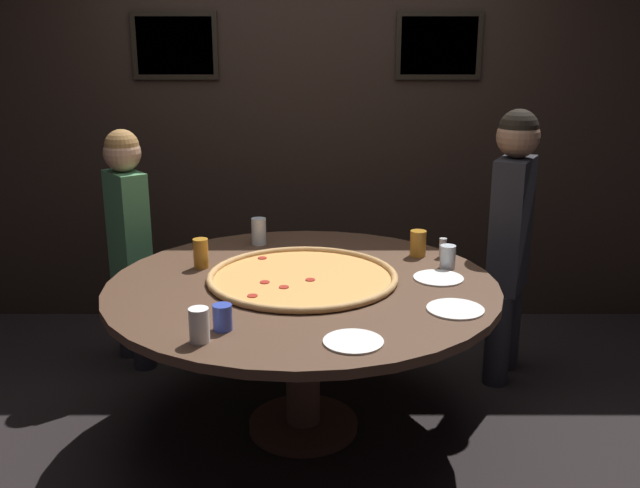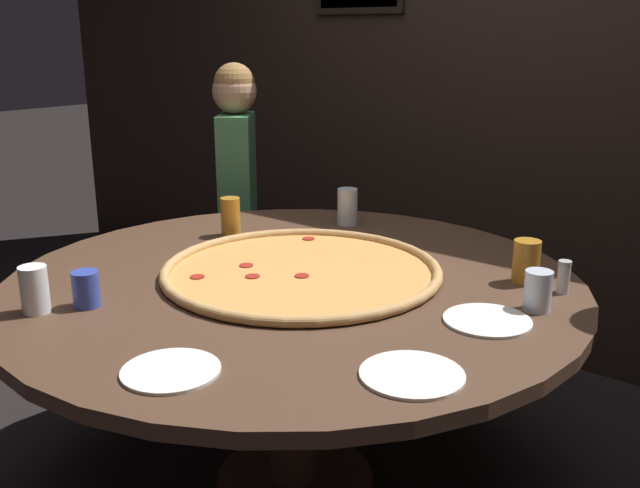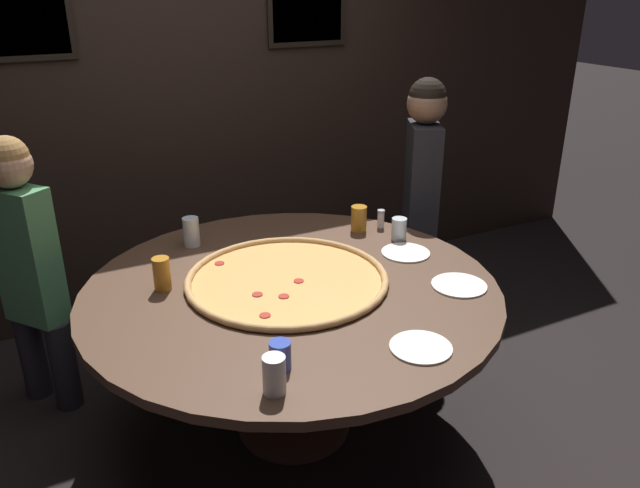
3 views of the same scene
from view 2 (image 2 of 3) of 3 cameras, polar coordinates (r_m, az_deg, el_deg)
The scene contains 15 objects.
ground_plane at distance 2.54m, azimuth -1.98°, elevation -18.68°, with size 24.00×24.00×0.00m, color black.
back_wall at distance 3.34m, azimuth 15.01°, elevation 13.32°, with size 6.40×0.08×2.60m.
dining_table at distance 2.23m, azimuth -2.14°, elevation -5.43°, with size 1.77×1.77×0.74m.
giant_pizza at distance 2.22m, azimuth -1.54°, elevation -2.10°, with size 0.87×0.87×0.03m.
drink_cup_near_left at distance 2.78m, azimuth 2.21°, elevation 3.00°, with size 0.08×0.08×0.14m, color silver.
drink_cup_centre_back at distance 2.65m, azimuth -7.17°, elevation 2.18°, with size 0.07×0.07×0.14m, color #BC7A23.
drink_cup_beside_pizza at distance 2.05m, azimuth -21.88°, elevation -3.40°, with size 0.07×0.07×0.13m, color white.
drink_cup_far_left at distance 2.01m, azimuth 17.03°, elevation -3.59°, with size 0.07×0.07×0.11m, color silver.
drink_cup_far_right at distance 2.06m, azimuth -18.21°, elevation -3.44°, with size 0.07×0.07×0.10m, color #384CB7.
drink_cup_near_right at distance 2.22m, azimuth 16.17°, elevation -1.36°, with size 0.08×0.08×0.13m, color #BC7A23.
white_plate_left_side at distance 1.64m, azimuth -11.85°, elevation -9.88°, with size 0.22×0.22×0.01m, color white.
white_plate_near_front at distance 1.92m, azimuth 13.23°, elevation -5.97°, with size 0.23×0.23×0.01m, color white.
white_plate_far_back at distance 1.60m, azimuth 7.36°, elevation -10.31°, with size 0.23×0.23×0.01m, color white.
condiment_shaker at distance 2.17m, azimuth 18.92°, elevation -2.49°, with size 0.04×0.04×0.10m.
diner_far_right at distance 3.35m, azimuth -6.60°, elevation 4.32°, with size 0.30×0.34×1.34m.
Camera 2 is at (1.35, -1.57, 1.47)m, focal length 40.00 mm.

